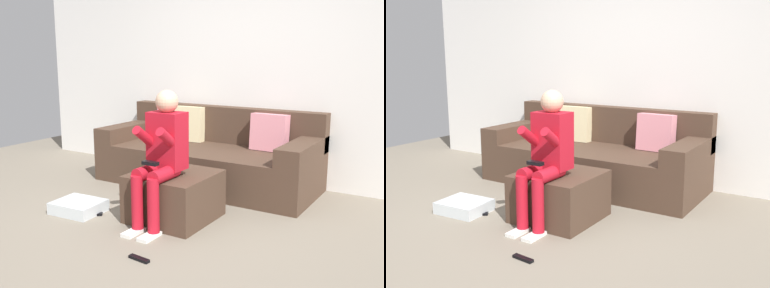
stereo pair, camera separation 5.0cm
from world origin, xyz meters
The scene contains 8 objects.
ground_plane centered at (0.00, 0.00, 0.00)m, with size 8.14×8.14×0.00m, color slate.
wall_back centered at (0.00, 2.10, 1.23)m, with size 6.26×0.10×2.45m, color white.
couch_sectional centered at (-0.26, 1.61, 0.31)m, with size 2.47×0.99×0.86m.
ottoman centered at (0.03, 0.48, 0.21)m, with size 0.68×0.70×0.43m, color #473326.
person_seated centered at (0.02, 0.30, 0.66)m, with size 0.30×0.61×1.17m.
storage_bin centered at (-0.83, 0.14, 0.05)m, with size 0.44×0.37×0.11m, color silver.
remote_near_ottoman centered at (0.28, -0.36, 0.01)m, with size 0.18×0.04×0.02m, color black.
remote_by_storage_bin centered at (-0.66, 0.14, 0.01)m, with size 0.18×0.05×0.02m, color black.
Camera 2 is at (2.22, -2.70, 1.47)m, focal length 41.89 mm.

